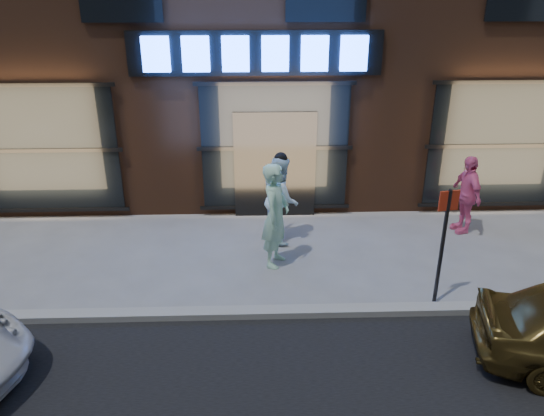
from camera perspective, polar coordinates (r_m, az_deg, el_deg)
The scene contains 6 objects.
ground at distance 8.80m, azimuth 1.28°, elevation -11.44°, with size 90.00×90.00×0.00m, color slate.
curb at distance 8.76m, azimuth 1.29°, elevation -11.12°, with size 60.00×0.25×0.12m, color gray.
man_bowtie at distance 9.76m, azimuth 0.40°, elevation -0.81°, with size 0.73×0.48×2.01m, color #9FD1B3.
man_cap at distance 10.75m, azimuth 0.92°, elevation 1.01°, with size 0.88×0.68×1.80m, color silver.
passerby at distance 11.84m, azimuth 20.17°, elevation 1.40°, with size 0.99×0.41×1.68m, color pink.
sign_post at distance 8.88m, azimuth 17.97°, elevation -2.99°, with size 0.33×0.09×2.06m.
Camera 1 is at (-0.43, -7.15, 5.10)m, focal length 35.00 mm.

